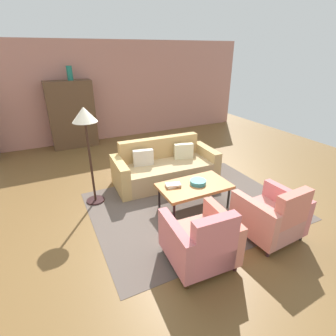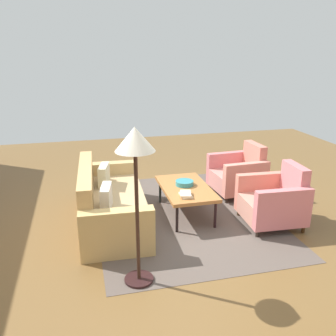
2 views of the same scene
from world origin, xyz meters
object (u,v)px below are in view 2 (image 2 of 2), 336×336
at_px(fruit_bowl, 184,183).
at_px(book_stack, 186,194).
at_px(couch, 107,204).
at_px(coffee_table, 186,189).
at_px(armchair_right, 240,174).
at_px(armchair_left, 275,201).
at_px(floor_lamp, 135,155).

height_order(fruit_bowl, book_stack, fruit_bowl).
height_order(couch, coffee_table, couch).
height_order(couch, armchair_right, armchair_right).
bearing_deg(armchair_right, coffee_table, 114.20).
distance_m(coffee_table, book_stack, 0.37).
height_order(armchair_left, floor_lamp, floor_lamp).
xyz_separation_m(coffee_table, armchair_right, (0.60, -1.17, -0.07)).
distance_m(armchair_right, floor_lamp, 3.20).
relative_size(fruit_bowl, floor_lamp, 0.16).
relative_size(couch, fruit_bowl, 7.80).
xyz_separation_m(coffee_table, armchair_left, (-0.60, -1.17, -0.07)).
xyz_separation_m(armchair_left, book_stack, (0.25, 1.27, 0.13)).
distance_m(couch, book_stack, 1.15).
bearing_deg(couch, armchair_left, 77.98).
relative_size(armchair_right, floor_lamp, 0.51).
distance_m(couch, armchair_right, 2.43).
relative_size(coffee_table, book_stack, 4.32).
height_order(coffee_table, armchair_left, armchair_left).
height_order(coffee_table, fruit_bowl, fruit_bowl).
bearing_deg(armchair_right, floor_lamp, 131.29).
bearing_deg(coffee_table, floor_lamp, 146.91).
bearing_deg(fruit_bowl, coffee_table, 180.00).
height_order(fruit_bowl, floor_lamp, floor_lamp).
relative_size(armchair_right, book_stack, 3.17).
distance_m(armchair_left, fruit_bowl, 1.35).
xyz_separation_m(armchair_right, book_stack, (-0.95, 1.27, 0.13)).
xyz_separation_m(coffee_table, fruit_bowl, (0.07, 0.00, 0.07)).
bearing_deg(coffee_table, book_stack, 162.93).
bearing_deg(book_stack, fruit_bowl, -14.30).
bearing_deg(floor_lamp, armchair_left, -67.34).
bearing_deg(armchair_left, book_stack, 81.75).
distance_m(fruit_bowl, floor_lamp, 2.08).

